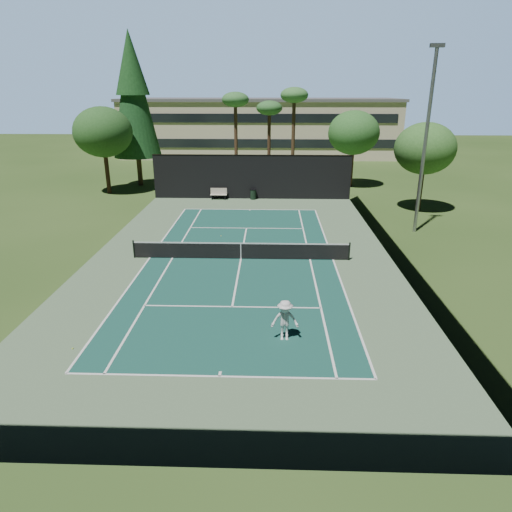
% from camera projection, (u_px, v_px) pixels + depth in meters
% --- Properties ---
extents(ground, '(160.00, 160.00, 0.00)m').
position_uv_depth(ground, '(241.00, 259.00, 27.20)').
color(ground, '#2F4A1C').
rests_on(ground, ground).
extents(apron_slab, '(18.00, 32.00, 0.01)m').
position_uv_depth(apron_slab, '(241.00, 259.00, 27.20)').
color(apron_slab, '#567351').
rests_on(apron_slab, ground).
extents(court_surface, '(10.97, 23.77, 0.01)m').
position_uv_depth(court_surface, '(241.00, 259.00, 27.20)').
color(court_surface, '#174A3F').
rests_on(court_surface, ground).
extents(court_lines, '(11.07, 23.87, 0.01)m').
position_uv_depth(court_lines, '(241.00, 259.00, 27.19)').
color(court_lines, white).
rests_on(court_lines, ground).
extents(tennis_net, '(12.90, 0.10, 1.10)m').
position_uv_depth(tennis_net, '(241.00, 250.00, 27.01)').
color(tennis_net, black).
rests_on(tennis_net, ground).
extents(fence, '(18.04, 32.05, 4.03)m').
position_uv_depth(fence, '(241.00, 226.00, 26.57)').
color(fence, black).
rests_on(fence, ground).
extents(player, '(1.12, 0.65, 1.72)m').
position_uv_depth(player, '(285.00, 320.00, 18.17)').
color(player, silver).
rests_on(player, ground).
extents(tennis_ball_a, '(0.06, 0.06, 0.06)m').
position_uv_depth(tennis_ball_a, '(73.00, 349.00, 17.74)').
color(tennis_ball_a, '#CFF337').
rests_on(tennis_ball_a, ground).
extents(tennis_ball_b, '(0.07, 0.07, 0.07)m').
position_uv_depth(tennis_ball_b, '(221.00, 236.00, 31.39)').
color(tennis_ball_b, gold).
rests_on(tennis_ball_b, ground).
extents(tennis_ball_c, '(0.07, 0.07, 0.07)m').
position_uv_depth(tennis_ball_c, '(258.00, 249.00, 28.74)').
color(tennis_ball_c, '#B9CE2E').
rests_on(tennis_ball_c, ground).
extents(tennis_ball_d, '(0.06, 0.06, 0.06)m').
position_uv_depth(tennis_ball_d, '(164.00, 243.00, 29.87)').
color(tennis_ball_d, '#D8F638').
rests_on(tennis_ball_d, ground).
extents(park_bench, '(1.50, 0.45, 1.02)m').
position_uv_depth(park_bench, '(219.00, 193.00, 41.82)').
color(park_bench, beige).
rests_on(park_bench, ground).
extents(trash_bin, '(0.56, 0.56, 0.95)m').
position_uv_depth(trash_bin, '(253.00, 194.00, 41.80)').
color(trash_bin, black).
rests_on(trash_bin, ground).
extents(pine_tree, '(4.80, 4.80, 15.00)m').
position_uv_depth(pine_tree, '(133.00, 89.00, 44.93)').
color(pine_tree, '#4D3821').
rests_on(pine_tree, ground).
extents(palm_a, '(2.80, 2.80, 9.32)m').
position_uv_depth(palm_a, '(235.00, 103.00, 46.97)').
color(palm_a, '#4C3120').
rests_on(palm_a, ground).
extents(palm_b, '(2.80, 2.80, 8.42)m').
position_uv_depth(palm_b, '(269.00, 111.00, 49.03)').
color(palm_b, '#422B1C').
rests_on(palm_b, ground).
extents(palm_c, '(2.80, 2.80, 9.77)m').
position_uv_depth(palm_c, '(294.00, 99.00, 45.71)').
color(palm_c, '#46301E').
rests_on(palm_c, ground).
extents(decid_tree_a, '(5.12, 5.12, 7.62)m').
position_uv_depth(decid_tree_a, '(354.00, 133.00, 45.68)').
color(decid_tree_a, '#462D1E').
rests_on(decid_tree_a, ground).
extents(decid_tree_b, '(4.80, 4.80, 7.14)m').
position_uv_depth(decid_tree_b, '(425.00, 149.00, 36.29)').
color(decid_tree_b, '#402B1B').
rests_on(decid_tree_b, ground).
extents(decid_tree_c, '(5.44, 5.44, 8.09)m').
position_uv_depth(decid_tree_c, '(103.00, 132.00, 42.54)').
color(decid_tree_c, '#442B1D').
rests_on(decid_tree_c, ground).
extents(campus_building, '(40.50, 12.50, 8.30)m').
position_uv_depth(campus_building, '(260.00, 127.00, 68.91)').
color(campus_building, beige).
rests_on(campus_building, ground).
extents(light_pole, '(0.90, 0.25, 12.22)m').
position_uv_depth(light_pole, '(426.00, 138.00, 30.25)').
color(light_pole, '#94979C').
rests_on(light_pole, ground).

